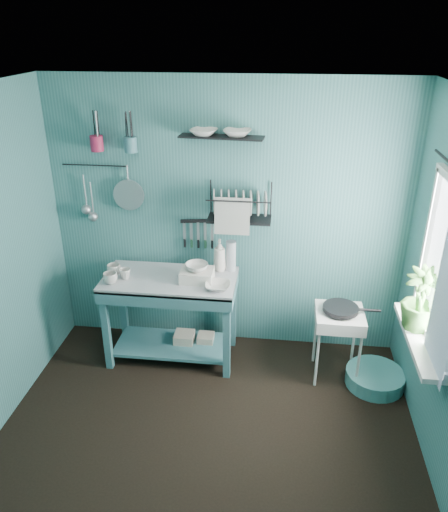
# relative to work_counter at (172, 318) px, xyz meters

# --- Properties ---
(floor) EXTENTS (3.20, 3.20, 0.00)m
(floor) POSITION_rel_work_counter_xyz_m (0.47, -1.13, -0.42)
(floor) COLOR black
(floor) RESTS_ON ground
(ceiling) EXTENTS (3.20, 3.20, 0.00)m
(ceiling) POSITION_rel_work_counter_xyz_m (0.47, -1.13, 2.08)
(ceiling) COLOR silver
(ceiling) RESTS_ON ground
(wall_back) EXTENTS (3.20, 0.00, 3.20)m
(wall_back) POSITION_rel_work_counter_xyz_m (0.47, 0.37, 0.83)
(wall_back) COLOR #356D6D
(wall_back) RESTS_ON ground
(work_counter) EXTENTS (1.26, 0.79, 0.83)m
(work_counter) POSITION_rel_work_counter_xyz_m (0.00, 0.00, 0.00)
(work_counter) COLOR #386E77
(work_counter) RESTS_ON floor
(mug_left) EXTENTS (0.12, 0.12, 0.10)m
(mug_left) POSITION_rel_work_counter_xyz_m (-0.48, -0.16, 0.46)
(mug_left) COLOR beige
(mug_left) RESTS_ON work_counter
(mug_mid) EXTENTS (0.14, 0.14, 0.09)m
(mug_mid) POSITION_rel_work_counter_xyz_m (-0.38, -0.06, 0.46)
(mug_mid) COLOR beige
(mug_mid) RESTS_ON work_counter
(mug_right) EXTENTS (0.17, 0.17, 0.10)m
(mug_right) POSITION_rel_work_counter_xyz_m (-0.50, 0.00, 0.46)
(mug_right) COLOR beige
(mug_right) RESTS_ON work_counter
(wash_tub) EXTENTS (0.28, 0.22, 0.10)m
(wash_tub) POSITION_rel_work_counter_xyz_m (0.25, -0.02, 0.47)
(wash_tub) COLOR beige
(wash_tub) RESTS_ON work_counter
(tub_bowl) EXTENTS (0.20, 0.19, 0.06)m
(tub_bowl) POSITION_rel_work_counter_xyz_m (0.25, -0.02, 0.55)
(tub_bowl) COLOR beige
(tub_bowl) RESTS_ON wash_tub
(soap_bottle) EXTENTS (0.12, 0.12, 0.30)m
(soap_bottle) POSITION_rel_work_counter_xyz_m (0.42, 0.20, 0.56)
(soap_bottle) COLOR beige
(soap_bottle) RESTS_ON work_counter
(water_bottle) EXTENTS (0.09, 0.09, 0.28)m
(water_bottle) POSITION_rel_work_counter_xyz_m (0.52, 0.22, 0.56)
(water_bottle) COLOR #A9B4BD
(water_bottle) RESTS_ON work_counter
(counter_bowl) EXTENTS (0.22, 0.22, 0.05)m
(counter_bowl) POSITION_rel_work_counter_xyz_m (0.45, -0.15, 0.44)
(counter_bowl) COLOR beige
(counter_bowl) RESTS_ON work_counter
(hotplate_stand) EXTENTS (0.44, 0.44, 0.65)m
(hotplate_stand) POSITION_rel_work_counter_xyz_m (1.49, -0.10, -0.09)
(hotplate_stand) COLOR silver
(hotplate_stand) RESTS_ON floor
(frying_pan) EXTENTS (0.30, 0.30, 0.03)m
(frying_pan) POSITION_rel_work_counter_xyz_m (1.49, -0.10, 0.27)
(frying_pan) COLOR black
(frying_pan) RESTS_ON hotplate_stand
(knife_strip) EXTENTS (0.32, 0.07, 0.03)m
(knife_strip) POSITION_rel_work_counter_xyz_m (0.21, 0.34, 0.83)
(knife_strip) COLOR black
(knife_strip) RESTS_ON wall_back
(dish_rack) EXTENTS (0.58, 0.32, 0.32)m
(dish_rack) POSITION_rel_work_counter_xyz_m (0.59, 0.24, 1.05)
(dish_rack) COLOR black
(dish_rack) RESTS_ON wall_back
(upper_shelf) EXTENTS (0.71, 0.24, 0.01)m
(upper_shelf) POSITION_rel_work_counter_xyz_m (0.43, 0.27, 1.60)
(upper_shelf) COLOR black
(upper_shelf) RESTS_ON wall_back
(shelf_bowl_left) EXTENTS (0.25, 0.25, 0.05)m
(shelf_bowl_left) POSITION_rel_work_counter_xyz_m (0.28, 0.27, 1.64)
(shelf_bowl_left) COLOR beige
(shelf_bowl_left) RESTS_ON upper_shelf
(shelf_bowl_right) EXTENTS (0.24, 0.24, 0.06)m
(shelf_bowl_right) POSITION_rel_work_counter_xyz_m (0.56, 0.27, 1.64)
(shelf_bowl_right) COLOR beige
(shelf_bowl_right) RESTS_ON upper_shelf
(utensil_cup_magenta) EXTENTS (0.11, 0.11, 0.13)m
(utensil_cup_magenta) POSITION_rel_work_counter_xyz_m (-0.65, 0.29, 1.51)
(utensil_cup_magenta) COLOR #A71E46
(utensil_cup_magenta) RESTS_ON wall_back
(utensil_cup_teal) EXTENTS (0.11, 0.11, 0.13)m
(utensil_cup_teal) POSITION_rel_work_counter_xyz_m (-0.35, 0.29, 1.51)
(utensil_cup_teal) COLOR #3A6E7A
(utensil_cup_teal) RESTS_ON wall_back
(colander) EXTENTS (0.28, 0.03, 0.28)m
(colander) POSITION_rel_work_counter_xyz_m (-0.41, 0.32, 1.05)
(colander) COLOR #A7AAAF
(colander) RESTS_ON wall_back
(ladle_outer) EXTENTS (0.01, 0.01, 0.30)m
(ladle_outer) POSITION_rel_work_counter_xyz_m (-0.82, 0.33, 1.07)
(ladle_outer) COLOR #A7AAAF
(ladle_outer) RESTS_ON wall_back
(ladle_inner) EXTENTS (0.01, 0.01, 0.30)m
(ladle_inner) POSITION_rel_work_counter_xyz_m (-0.77, 0.33, 1.01)
(ladle_inner) COLOR #A7AAAF
(ladle_inner) RESTS_ON wall_back
(hook_rail) EXTENTS (0.60, 0.01, 0.01)m
(hook_rail) POSITION_rel_work_counter_xyz_m (-0.70, 0.34, 1.31)
(hook_rail) COLOR black
(hook_rail) RESTS_ON wall_back
(window_glass) EXTENTS (0.00, 1.10, 1.10)m
(window_glass) POSITION_rel_work_counter_xyz_m (2.05, -0.68, 0.98)
(window_glass) COLOR white
(window_glass) RESTS_ON wall_right
(windowsill) EXTENTS (0.16, 0.95, 0.04)m
(windowsill) POSITION_rel_work_counter_xyz_m (1.97, -0.68, 0.39)
(windowsill) COLOR silver
(windowsill) RESTS_ON wall_right
(potted_plant) EXTENTS (0.30, 0.30, 0.48)m
(potted_plant) POSITION_rel_work_counter_xyz_m (1.97, -0.55, 0.65)
(potted_plant) COLOR #366628
(potted_plant) RESTS_ON windowsill
(storage_tin_large) EXTENTS (0.18, 0.18, 0.22)m
(storage_tin_large) POSITION_rel_work_counter_xyz_m (0.10, 0.05, -0.31)
(storage_tin_large) COLOR tan
(storage_tin_large) RESTS_ON floor
(storage_tin_small) EXTENTS (0.15, 0.15, 0.20)m
(storage_tin_small) POSITION_rel_work_counter_xyz_m (0.30, 0.08, -0.32)
(storage_tin_small) COLOR tan
(storage_tin_small) RESTS_ON floor
(floor_basin) EXTENTS (0.50, 0.50, 0.13)m
(floor_basin) POSITION_rel_work_counter_xyz_m (1.83, -0.20, -0.35)
(floor_basin) COLOR teal
(floor_basin) RESTS_ON floor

